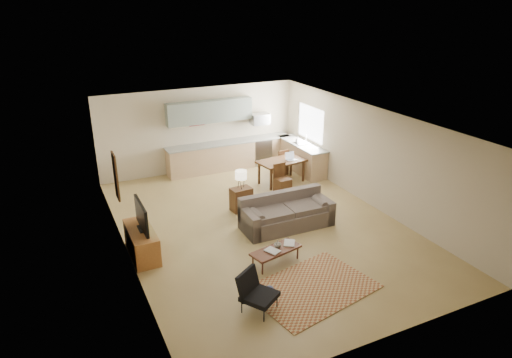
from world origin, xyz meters
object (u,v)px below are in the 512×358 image
armchair (260,293)px  tv_credenza (142,242)px  sofa (287,212)px  console_table (241,199)px  coffee_table (276,256)px  dining_table (281,172)px

armchair → tv_credenza: (-1.49, 2.84, -0.06)m
sofa → tv_credenza: size_ratio=1.73×
armchair → console_table: (1.40, 3.99, -0.06)m
armchair → tv_credenza: bearing=84.9°
console_table → coffee_table: bearing=-104.3°
coffee_table → dining_table: size_ratio=0.79×
coffee_table → console_table: size_ratio=1.77×
armchair → sofa: bearing=19.7°
coffee_table → armchair: 1.64m
console_table → dining_table: 2.28m
sofa → dining_table: sofa is taller
coffee_table → dining_table: 4.60m
coffee_table → console_table: console_table is taller
console_table → dining_table: size_ratio=0.44×
coffee_table → armchair: armchair is taller
sofa → console_table: size_ratio=3.71×
dining_table → tv_credenza: bearing=-162.4°
coffee_table → console_table: 2.75m
tv_credenza → sofa: bearing=-3.4°
coffee_table → tv_credenza: tv_credenza is taller
sofa → coffee_table: size_ratio=2.09×
sofa → dining_table: bearing=64.8°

